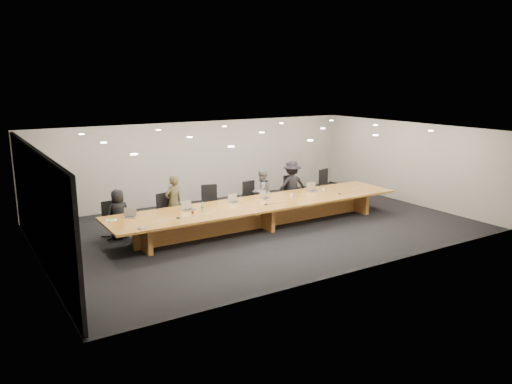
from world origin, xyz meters
TOP-DOWN VIEW (x-y plane):
  - ground at (0.00, 0.00)m, footprint 12.00×12.00m
  - back_wall at (0.00, 4.00)m, footprint 12.00×0.02m
  - left_wall_panel at (-5.94, 0.00)m, footprint 0.08×7.84m
  - conference_table at (0.00, 0.00)m, footprint 9.00×1.80m
  - chair_far_left at (-3.95, 1.30)m, footprint 0.58×0.58m
  - chair_left at (-2.41, 1.16)m, footprint 0.65×0.65m
  - chair_mid_left at (-1.00, 1.27)m, footprint 0.71×0.71m
  - chair_mid_right at (0.50, 1.29)m, footprint 0.63×0.63m
  - chair_right at (2.06, 1.23)m, footprint 0.68×0.68m
  - chair_far_right at (3.58, 1.25)m, footprint 0.78×0.78m
  - person_a at (-3.80, 1.25)m, footprint 0.69×0.49m
  - person_b at (-2.21, 1.23)m, footprint 0.66×0.52m
  - person_c at (0.77, 1.21)m, footprint 0.80×0.67m
  - person_d at (1.93, 1.18)m, footprint 1.15×0.80m
  - laptop_a at (-3.74, 0.42)m, footprint 0.38×0.34m
  - laptop_b at (-2.15, 0.30)m, footprint 0.37×0.30m
  - laptop_c at (-0.67, 0.38)m, footprint 0.34×0.27m
  - laptop_d at (0.38, 0.33)m, footprint 0.37×0.33m
  - laptop_e at (2.20, 0.37)m, footprint 0.38×0.29m
  - water_bottle at (-1.89, -0.01)m, footprint 0.10×0.10m
  - amber_mug at (-2.21, -0.09)m, footprint 0.07×0.07m
  - paper_cup_near at (1.13, 0.10)m, footprint 0.08×0.08m
  - paper_cup_far at (2.50, 0.25)m, footprint 0.10×0.10m
  - notepad at (-4.23, 0.40)m, footprint 0.30×0.27m
  - lime_gadget at (-4.24, 0.41)m, footprint 0.17×0.11m
  - av_box at (-3.80, -0.70)m, footprint 0.22×0.19m
  - mic_left at (-2.72, -0.31)m, footprint 0.15×0.15m
  - mic_center at (-0.04, -0.29)m, footprint 0.14×0.14m
  - mic_right at (2.64, -0.37)m, footprint 0.13×0.13m

SIDE VIEW (x-z plane):
  - ground at x=0.00m, z-range 0.00..0.00m
  - chair_far_left at x=-3.95m, z-range 0.00..1.02m
  - conference_table at x=0.00m, z-range 0.15..0.90m
  - chair_left at x=-2.41m, z-range 0.00..1.08m
  - chair_mid_right at x=0.50m, z-range 0.00..1.10m
  - chair_mid_left at x=-1.00m, z-range 0.00..1.14m
  - chair_right at x=2.06m, z-range 0.00..1.15m
  - chair_far_right at x=3.58m, z-range 0.00..1.21m
  - person_a at x=-3.80m, z-range 0.00..1.34m
  - person_c at x=0.77m, z-range 0.00..1.46m
  - notepad at x=-4.23m, z-range 0.75..0.77m
  - av_box at x=-3.80m, z-range 0.75..0.78m
  - mic_right at x=2.64m, z-range 0.75..0.78m
  - mic_center at x=-0.04m, z-range 0.75..0.78m
  - mic_left at x=-2.72m, z-range 0.75..0.78m
  - lime_gadget at x=-4.24m, z-range 0.77..0.79m
  - person_b at x=-2.21m, z-range 0.00..1.58m
  - amber_mug at x=-2.21m, z-range 0.75..0.84m
  - paper_cup_far at x=2.50m, z-range 0.75..0.85m
  - paper_cup_near at x=1.13m, z-range 0.75..0.85m
  - person_d at x=1.93m, z-range 0.00..1.63m
  - water_bottle at x=-1.89m, z-range 0.75..0.98m
  - laptop_d at x=0.38m, z-range 0.75..0.99m
  - laptop_c at x=-0.67m, z-range 0.75..1.00m
  - laptop_a at x=-3.74m, z-range 0.75..1.00m
  - laptop_b at x=-2.15m, z-range 0.75..1.01m
  - laptop_e at x=2.20m, z-range 0.75..1.04m
  - left_wall_panel at x=-5.94m, z-range 0.00..2.74m
  - back_wall at x=0.00m, z-range 0.00..2.80m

